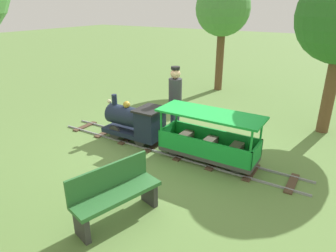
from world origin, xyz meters
TOP-DOWN VIEW (x-y plane):
  - ground_plane at (0.00, 0.00)m, footprint 60.00×60.00m
  - track at (0.00, 0.05)m, footprint 0.69×5.70m
  - locomotive at (0.00, 0.91)m, footprint 0.65×1.45m
  - passenger_car at (0.00, -0.85)m, footprint 0.75×2.00m
  - conductor_person at (0.79, 0.37)m, footprint 0.30×0.30m
  - park_bench at (-2.27, -0.45)m, footprint 1.36×0.74m
  - oak_tree_distant at (5.14, 1.12)m, footprint 1.80×1.80m

SIDE VIEW (x-z plane):
  - ground_plane at x=0.00m, z-range 0.00..0.00m
  - track at x=0.00m, z-range 0.00..0.04m
  - park_bench at x=-2.27m, z-range 0.01..0.83m
  - passenger_car at x=0.00m, z-range -0.06..0.91m
  - locomotive at x=0.00m, z-range 0.00..0.97m
  - conductor_person at x=0.79m, z-range 0.15..1.77m
  - oak_tree_distant at x=5.14m, z-range 0.88..4.54m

